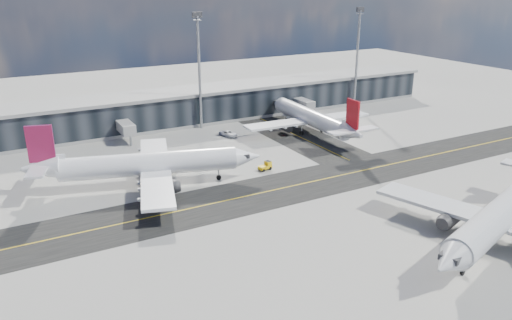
% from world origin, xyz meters
% --- Properties ---
extents(ground, '(300.00, 300.00, 0.00)m').
position_xyz_m(ground, '(0.00, 0.00, 0.00)').
color(ground, gray).
rests_on(ground, ground).
extents(taxiway_lanes, '(180.00, 63.00, 0.03)m').
position_xyz_m(taxiway_lanes, '(3.91, 10.74, 0.01)').
color(taxiway_lanes, black).
rests_on(taxiway_lanes, ground).
extents(terminal_concourse, '(152.00, 19.80, 8.80)m').
position_xyz_m(terminal_concourse, '(0.04, 54.93, 4.09)').
color(terminal_concourse, black).
rests_on(terminal_concourse, ground).
extents(floodlight_masts, '(102.50, 0.70, 28.90)m').
position_xyz_m(floodlight_masts, '(0.00, 48.00, 15.61)').
color(floodlight_masts, gray).
rests_on(floodlight_masts, ground).
extents(airliner_af, '(42.05, 36.22, 12.66)m').
position_xyz_m(airliner_af, '(-23.83, 17.15, 4.18)').
color(airliner_af, white).
rests_on(airliner_af, ground).
extents(airliner_redtail, '(34.09, 40.02, 11.86)m').
position_xyz_m(airliner_redtail, '(22.27, 30.56, 3.92)').
color(airliner_redtail, white).
rests_on(airliner_redtail, ground).
extents(airliner_near, '(42.61, 36.75, 12.90)m').
position_xyz_m(airliner_near, '(16.09, -27.45, 4.26)').
color(airliner_near, silver).
rests_on(airliner_near, ground).
extents(baggage_tug, '(3.00, 1.95, 1.74)m').
position_xyz_m(baggage_tug, '(-0.38, 13.69, 0.87)').
color(baggage_tug, '#E4B50C').
rests_on(baggage_tug, ground).
extents(service_van, '(3.81, 5.46, 1.38)m').
position_xyz_m(service_van, '(3.03, 38.15, 0.69)').
color(service_van, white).
rests_on(service_van, ground).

